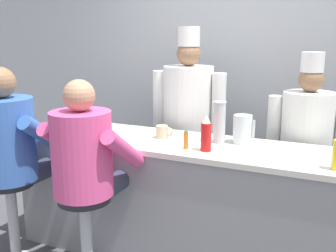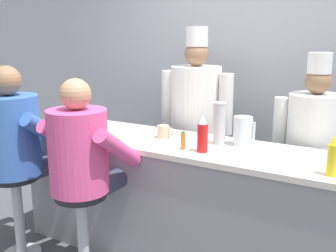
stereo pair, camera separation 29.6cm
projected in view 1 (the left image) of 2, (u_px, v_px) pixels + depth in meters
wall_back at (232, 76)px, 4.01m from camera, size 10.00×0.06×2.70m
diner_counter at (184, 201)px, 3.08m from camera, size 2.78×0.67×0.96m
ketchup_bottle_red at (206, 134)px, 2.72m from camera, size 0.07×0.07×0.26m
hot_sauce_bottle_orange at (186, 140)px, 2.78m from camera, size 0.03×0.03×0.13m
water_pitcher_clear at (243, 129)px, 2.92m from camera, size 0.16×0.14×0.21m
breakfast_plate at (115, 141)px, 2.95m from camera, size 0.23×0.23×0.05m
cereal_bowl at (43, 130)px, 3.24m from camera, size 0.17×0.17×0.06m
coffee_mug_tan at (162, 132)px, 3.08m from camera, size 0.15×0.09×0.10m
cup_stack_steel at (219, 122)px, 2.92m from camera, size 0.10×0.10×0.31m
diner_seated_blue at (10, 145)px, 2.92m from camera, size 0.66×0.65×1.54m
diner_seated_pink at (86, 160)px, 2.64m from camera, size 0.61×0.60×1.48m
cook_in_whites_near at (188, 117)px, 3.66m from camera, size 0.72×0.46×1.83m
cook_in_whites_far at (306, 144)px, 3.17m from camera, size 0.64×0.41×1.63m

